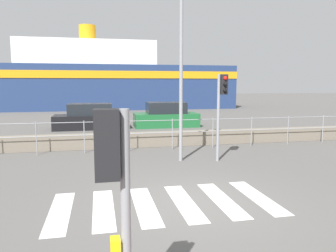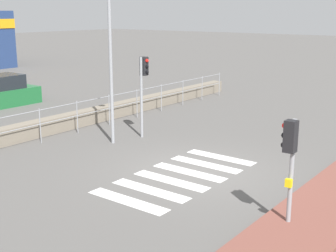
# 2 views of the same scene
# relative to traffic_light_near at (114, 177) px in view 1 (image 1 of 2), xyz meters

# --- Properties ---
(ground_plane) EXTENTS (160.00, 160.00, 0.00)m
(ground_plane) POSITION_rel_traffic_light_near_xyz_m (1.93, 3.76, -1.77)
(ground_plane) COLOR #565451
(crosswalk) EXTENTS (4.95, 2.40, 0.01)m
(crosswalk) POSITION_rel_traffic_light_near_xyz_m (1.27, 3.76, -1.76)
(crosswalk) COLOR silver
(crosswalk) RESTS_ON ground_plane
(seawall) EXTENTS (25.31, 0.55, 0.60)m
(seawall) POSITION_rel_traffic_light_near_xyz_m (1.93, 10.65, -1.46)
(seawall) COLOR slate
(seawall) RESTS_ON ground_plane
(harbor_fence) EXTENTS (22.82, 0.04, 1.27)m
(harbor_fence) POSITION_rel_traffic_light_near_xyz_m (1.93, 9.77, -0.94)
(harbor_fence) COLOR gray
(harbor_fence) RESTS_ON ground_plane
(traffic_light_near) EXTENTS (0.34, 0.32, 2.44)m
(traffic_light_near) POSITION_rel_traffic_light_near_xyz_m (0.00, 0.00, 0.00)
(traffic_light_near) COLOR gray
(traffic_light_near) RESTS_ON ground_plane
(traffic_light_far) EXTENTS (0.34, 0.32, 3.00)m
(traffic_light_far) POSITION_rel_traffic_light_near_xyz_m (3.99, 7.42, 0.43)
(traffic_light_far) COLOR gray
(traffic_light_far) RESTS_ON ground_plane
(streetlamp) EXTENTS (0.32, 0.97, 5.72)m
(streetlamp) POSITION_rel_traffic_light_near_xyz_m (2.64, 7.57, 1.79)
(streetlamp) COLOR gray
(streetlamp) RESTS_ON ground_plane
(ferry_boat) EXTENTS (25.27, 8.37, 8.98)m
(ferry_boat) POSITION_rel_traffic_light_near_xyz_m (1.32, 34.38, 1.29)
(ferry_boat) COLOR navy
(ferry_boat) RESTS_ON ground_plane
(parked_car_black) EXTENTS (4.24, 1.81, 1.52)m
(parked_car_black) POSITION_rel_traffic_light_near_xyz_m (-0.65, 16.93, -1.12)
(parked_car_black) COLOR black
(parked_car_black) RESTS_ON ground_plane
(parked_car_green) EXTENTS (3.98, 1.77, 1.54)m
(parked_car_green) POSITION_rel_traffic_light_near_xyz_m (4.01, 16.93, -1.11)
(parked_car_green) COLOR #1E6633
(parked_car_green) RESTS_ON ground_plane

